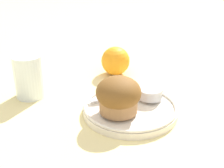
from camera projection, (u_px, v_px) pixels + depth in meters
The scene contains 8 objects.
ground_plane at pixel (132, 115), 0.66m from camera, with size 3.00×3.00×0.00m, color beige.
plate at pixel (131, 109), 0.67m from camera, with size 0.20×0.20×0.02m.
muffin at pixel (120, 97), 0.62m from camera, with size 0.09×0.09×0.07m.
cream_ramekin at pixel (150, 92), 0.69m from camera, with size 0.05×0.05×0.02m.
berry_pair at pixel (120, 95), 0.69m from camera, with size 0.03×0.01×0.01m.
butter_knife at pixel (127, 95), 0.70m from camera, with size 0.17×0.05×0.00m.
orange_fruit at pixel (115, 61), 0.84m from camera, with size 0.08×0.08×0.08m.
juice_glass at pixel (29, 76), 0.72m from camera, with size 0.07×0.07×0.10m.
Camera 1 is at (-0.33, -0.47, 0.34)m, focal length 50.00 mm.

